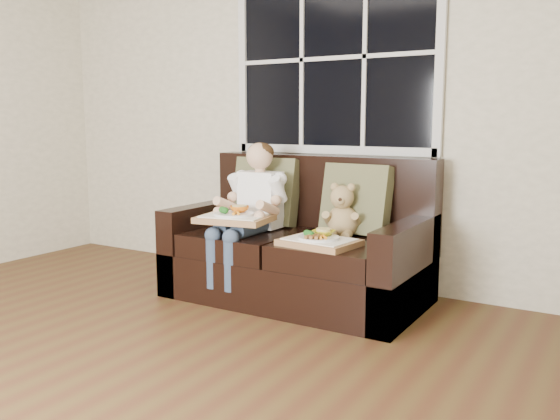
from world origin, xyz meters
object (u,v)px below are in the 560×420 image
Objects in this scene: teddy_bear at (342,214)px; tray_right at (319,241)px; loveseat at (301,253)px; tray_left at (235,217)px; child at (252,201)px.

tray_right is at bearing -102.22° from teddy_bear.
loveseat is 0.53m from tray_left.
tray_left is (-0.00, -0.21, -0.08)m from child.
child is at bearing 169.55° from tray_right.
loveseat is 1.82× the size of child.
teddy_bear is 0.77× the size of tray_right.
teddy_bear is (0.29, 0.02, 0.29)m from loveseat.
teddy_bear is (0.61, 0.15, -0.06)m from child.
loveseat is at bearing 21.21° from child.
loveseat is at bearing 36.59° from tray_left.
child is 0.67m from tray_right.
child is 0.63m from teddy_bear.
loveseat is 0.47m from tray_right.
tray_right is (0.01, -0.34, -0.11)m from teddy_bear.
loveseat is at bearing 140.79° from tray_right.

